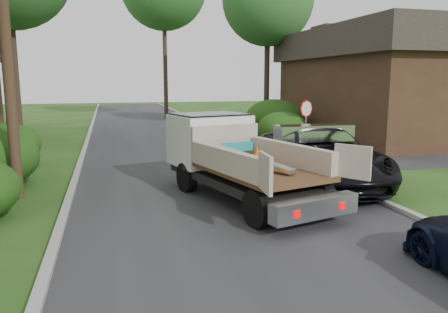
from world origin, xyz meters
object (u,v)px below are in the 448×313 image
tree_right_far (268,0)px  black_pickup (320,155)px  flatbed_truck (228,152)px  house_right (393,83)px  stop_sign (306,116)px  utility_pole (4,7)px

tree_right_far → black_pickup: size_ratio=1.77×
flatbed_truck → tree_right_far: bearing=51.1°
house_right → black_pickup: size_ratio=1.99×
stop_sign → house_right: house_right is taller
flatbed_truck → black_pickup: (3.22, 0.59, -0.34)m
utility_pole → flatbed_truck: (5.82, -1.07, -3.93)m
house_right → tree_right_far: tree_right_far is taller
stop_sign → black_pickup: stop_sign is taller
stop_sign → house_right: (7.80, 5.00, 1.38)m
stop_sign → black_pickup: (-1.64, -4.50, -0.87)m
stop_sign → utility_pole: utility_pole is taller
stop_sign → house_right: bearing=32.7°
black_pickup → house_right: bearing=53.7°
house_right → black_pickup: house_right is taller
utility_pole → tree_right_far: (12.98, 15.02, 3.31)m
house_right → flatbed_truck: bearing=-141.4°
utility_pole → black_pickup: utility_pole is taller
stop_sign → utility_pole: (-10.68, -4.02, 3.40)m
tree_right_far → flatbed_truck: bearing=-114.0°
tree_right_far → black_pickup: 17.70m
stop_sign → flatbed_truck: stop_sign is taller
house_right → tree_right_far: bearing=132.5°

